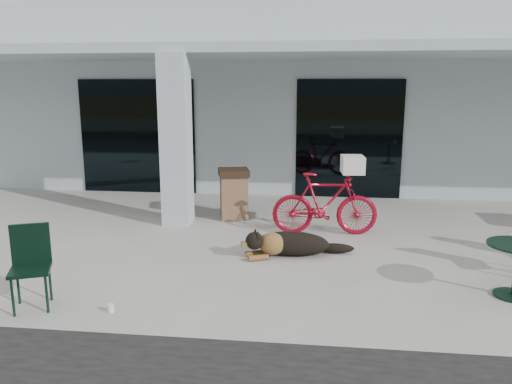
# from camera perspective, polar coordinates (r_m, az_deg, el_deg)

# --- Properties ---
(ground) EXTENTS (80.00, 80.00, 0.00)m
(ground) POSITION_cam_1_polar(r_m,az_deg,el_deg) (7.14, -1.99, -8.88)
(ground) COLOR #B1AFA7
(ground) RESTS_ON ground
(building) EXTENTS (22.00, 7.00, 4.50)m
(building) POSITION_cam_1_polar(r_m,az_deg,el_deg) (15.12, 2.88, 10.90)
(building) COLOR #A9B9BF
(building) RESTS_ON ground
(storefront_glass_left) EXTENTS (2.80, 0.06, 2.70)m
(storefront_glass_left) POSITION_cam_1_polar(r_m,az_deg,el_deg) (12.37, -13.36, 6.16)
(storefront_glass_left) COLOR black
(storefront_glass_left) RESTS_ON ground
(storefront_glass_right) EXTENTS (2.40, 0.06, 2.70)m
(storefront_glass_right) POSITION_cam_1_polar(r_m,az_deg,el_deg) (11.65, 10.55, 5.94)
(storefront_glass_right) COLOR black
(storefront_glass_right) RESTS_ON ground
(column) EXTENTS (0.50, 0.50, 3.12)m
(column) POSITION_cam_1_polar(r_m,az_deg,el_deg) (9.29, -9.13, 5.79)
(column) COLOR #A9B9BF
(column) RESTS_ON ground
(overhang) EXTENTS (22.00, 2.80, 0.18)m
(overhang) POSITION_cam_1_polar(r_m,az_deg,el_deg) (10.26, 1.01, 15.74)
(overhang) COLOR #A9B9BF
(overhang) RESTS_ON column
(bicycle) EXTENTS (1.85, 0.62, 1.09)m
(bicycle) POSITION_cam_1_polar(r_m,az_deg,el_deg) (8.72, 7.87, -1.34)
(bicycle) COLOR #A40D23
(bicycle) RESTS_ON ground
(laundry_basket) EXTENTS (0.40, 0.52, 0.29)m
(laundry_basket) POSITION_cam_1_polar(r_m,az_deg,el_deg) (8.64, 10.98, 3.10)
(laundry_basket) COLOR white
(laundry_basket) RESTS_ON bicycle
(dog) EXTENTS (1.36, 0.89, 0.43)m
(dog) POSITION_cam_1_polar(r_m,az_deg,el_deg) (7.66, 4.16, -5.72)
(dog) COLOR black
(dog) RESTS_ON ground
(cup_near_dog) EXTENTS (0.09, 0.09, 0.09)m
(cup_near_dog) POSITION_cam_1_polar(r_m,az_deg,el_deg) (6.11, -16.27, -12.64)
(cup_near_dog) COLOR white
(cup_near_dog) RESTS_ON ground
(cafe_chair_near) EXTENTS (0.59, 0.61, 0.97)m
(cafe_chair_near) POSITION_cam_1_polar(r_m,az_deg,el_deg) (6.36, -24.42, -7.99)
(cafe_chair_near) COLOR black
(cafe_chair_near) RESTS_ON ground
(trash_receptacle) EXTENTS (0.70, 0.70, 0.97)m
(trash_receptacle) POSITION_cam_1_polar(r_m,az_deg,el_deg) (9.73, -2.55, -0.20)
(trash_receptacle) COLOR brown
(trash_receptacle) RESTS_ON ground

